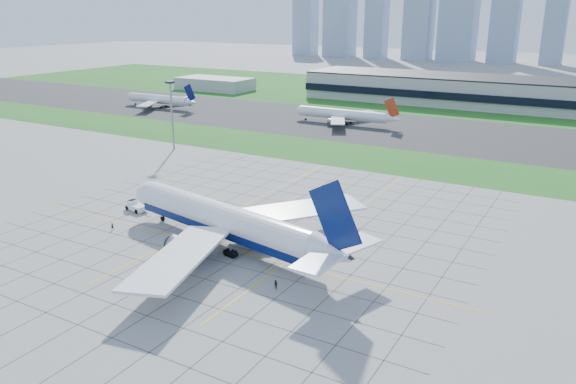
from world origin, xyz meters
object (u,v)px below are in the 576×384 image
(light_mast, at_px, (171,107))
(pushback_tug, at_px, (136,206))
(crew_near, at_px, (112,226))
(distant_jet_0, at_px, (159,99))
(distant_jet_1, at_px, (343,114))
(crew_far, at_px, (276,285))
(airliner, at_px, (226,221))

(light_mast, height_order, pushback_tug, light_mast)
(crew_near, bearing_deg, distant_jet_0, 62.20)
(distant_jet_1, bearing_deg, crew_near, -87.03)
(light_mast, distance_m, pushback_tug, 70.84)
(pushback_tug, distance_m, crew_far, 58.10)
(light_mast, relative_size, crew_far, 13.77)
(distant_jet_0, bearing_deg, airliner, -43.54)
(pushback_tug, distance_m, distant_jet_0, 169.63)
(crew_far, distance_m, distant_jet_0, 221.69)
(pushback_tug, xyz_separation_m, distant_jet_0, (-109.32, 129.66, 3.34))
(pushback_tug, height_order, distant_jet_1, distant_jet_1)
(light_mast, bearing_deg, crew_near, -59.15)
(airliner, xyz_separation_m, distant_jet_0, (-143.78, 136.63, -1.31))
(crew_near, bearing_deg, crew_far, -73.90)
(pushback_tug, relative_size, distant_jet_0, 0.21)
(crew_near, bearing_deg, distant_jet_1, 26.41)
(crew_far, relative_size, distant_jet_1, 0.04)
(light_mast, distance_m, crew_near, 84.35)
(crew_far, bearing_deg, crew_near, -169.91)
(distant_jet_0, distance_m, distant_jet_1, 106.94)
(pushback_tug, bearing_deg, airliner, -0.28)
(airliner, xyz_separation_m, crew_far, (20.33, -12.37, -4.87))
(airliner, bearing_deg, distant_jet_0, 147.61)
(light_mast, bearing_deg, pushback_tug, -57.32)
(pushback_tug, bearing_deg, distant_jet_1, 102.24)
(airliner, relative_size, distant_jet_1, 1.36)
(crew_far, height_order, distant_jet_1, distant_jet_1)
(pushback_tug, distance_m, distant_jet_1, 136.29)
(light_mast, xyz_separation_m, crew_far, (92.16, -77.61, -15.25))
(crew_near, distance_m, crew_far, 50.04)
(light_mast, xyz_separation_m, crew_near, (42.53, -71.21, -15.32))
(airliner, height_order, crew_far, airliner)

